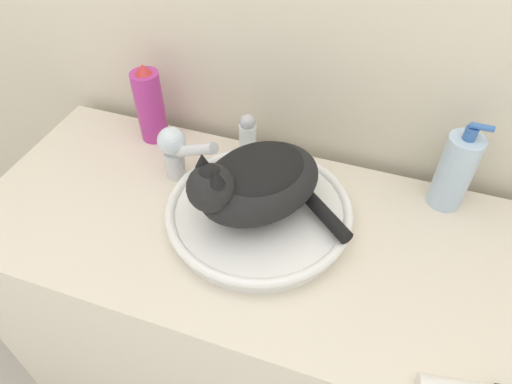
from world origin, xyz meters
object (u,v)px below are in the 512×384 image
(faucet, at_px, (176,150))
(soap_pump_bottle, at_px, (455,171))
(cat, at_px, (255,181))
(deodorant_stick, at_px, (248,137))
(spray_bottle_trigger, at_px, (150,105))

(faucet, xyz_separation_m, soap_pump_bottle, (0.57, 0.12, 0.01))
(cat, bearing_deg, soap_pump_bottle, 155.40)
(soap_pump_bottle, bearing_deg, faucet, -168.39)
(cat, distance_m, deodorant_stick, 0.22)
(faucet, relative_size, soap_pump_bottle, 0.76)
(spray_bottle_trigger, bearing_deg, soap_pump_bottle, 0.00)
(soap_pump_bottle, height_order, spray_bottle_trigger, soap_pump_bottle)
(faucet, distance_m, deodorant_stick, 0.17)
(cat, relative_size, deodorant_stick, 2.85)
(faucet, bearing_deg, spray_bottle_trigger, 154.22)
(deodorant_stick, bearing_deg, soap_pump_bottle, 0.00)
(faucet, bearing_deg, cat, -2.49)
(faucet, xyz_separation_m, spray_bottle_trigger, (-0.13, 0.12, 0.01))
(soap_pump_bottle, relative_size, spray_bottle_trigger, 1.04)
(faucet, distance_m, soap_pump_bottle, 0.58)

